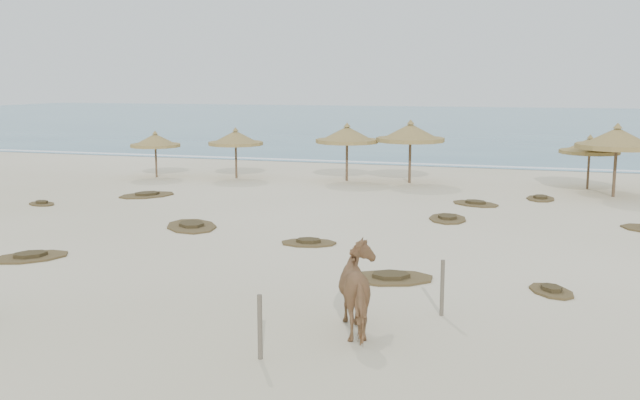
# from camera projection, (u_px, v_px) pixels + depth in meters

# --- Properties ---
(ground) EXTENTS (160.00, 160.00, 0.00)m
(ground) POSITION_uv_depth(u_px,v_px,m) (293.00, 277.00, 18.27)
(ground) COLOR beige
(ground) RESTS_ON ground
(ocean) EXTENTS (200.00, 100.00, 0.01)m
(ocean) POSITION_uv_depth(u_px,v_px,m) (488.00, 121.00, 89.06)
(ocean) COLOR #29607D
(ocean) RESTS_ON ground
(foam_line) EXTENTS (70.00, 0.60, 0.01)m
(foam_line) POSITION_uv_depth(u_px,v_px,m) (434.00, 165.00, 42.81)
(foam_line) COLOR white
(foam_line) RESTS_ON ground
(palapa_0) EXTENTS (2.77, 2.77, 2.44)m
(palapa_0) POSITION_uv_depth(u_px,v_px,m) (155.00, 141.00, 37.00)
(palapa_0) COLOR brown
(palapa_0) RESTS_ON ground
(palapa_1) EXTENTS (3.63, 3.63, 2.64)m
(palapa_1) POSITION_uv_depth(u_px,v_px,m) (236.00, 139.00, 36.57)
(palapa_1) COLOR brown
(palapa_1) RESTS_ON ground
(palapa_2) EXTENTS (3.25, 3.25, 2.94)m
(palapa_2) POSITION_uv_depth(u_px,v_px,m) (347.00, 136.00, 35.56)
(palapa_2) COLOR brown
(palapa_2) RESTS_ON ground
(palapa_3) EXTENTS (3.36, 3.36, 3.13)m
(palapa_3) POSITION_uv_depth(u_px,v_px,m) (410.00, 134.00, 34.80)
(palapa_3) COLOR brown
(palapa_3) RESTS_ON ground
(palapa_4) EXTENTS (3.18, 3.18, 2.56)m
(palapa_4) POSITION_uv_depth(u_px,v_px,m) (590.00, 147.00, 32.85)
(palapa_4) COLOR brown
(palapa_4) RESTS_ON ground
(palapa_5) EXTENTS (4.08, 4.08, 3.22)m
(palapa_5) POSITION_uv_depth(u_px,v_px,m) (617.00, 139.00, 30.57)
(palapa_5) COLOR brown
(palapa_5) RESTS_ON ground
(horse) EXTENTS (1.71, 2.25, 1.73)m
(horse) POSITION_uv_depth(u_px,v_px,m) (363.00, 290.00, 14.18)
(horse) COLOR #9A6946
(horse) RESTS_ON ground
(fence_post_near) EXTENTS (0.10, 0.10, 1.21)m
(fence_post_near) POSITION_uv_depth(u_px,v_px,m) (260.00, 327.00, 12.81)
(fence_post_near) COLOR brown
(fence_post_near) RESTS_ON ground
(fence_post_far) EXTENTS (0.09, 0.09, 1.23)m
(fence_post_far) POSITION_uv_depth(u_px,v_px,m) (442.00, 288.00, 15.19)
(fence_post_far) COLOR brown
(fence_post_far) RESTS_ON ground
(scrub_1) EXTENTS (2.88, 3.07, 0.16)m
(scrub_1) POSITION_uv_depth(u_px,v_px,m) (192.00, 226.00, 24.54)
(scrub_1) COLOR brown
(scrub_1) RESTS_ON ground
(scrub_2) EXTENTS (1.92, 1.44, 0.16)m
(scrub_2) POSITION_uv_depth(u_px,v_px,m) (309.00, 242.00, 22.01)
(scrub_2) COLOR brown
(scrub_2) RESTS_ON ground
(scrub_3) EXTENTS (1.65, 2.26, 0.16)m
(scrub_3) POSITION_uv_depth(u_px,v_px,m) (448.00, 218.00, 25.87)
(scrub_3) COLOR brown
(scrub_3) RESTS_ON ground
(scrub_6) EXTENTS (2.81, 2.99, 0.16)m
(scrub_6) POSITION_uv_depth(u_px,v_px,m) (147.00, 195.00, 31.21)
(scrub_6) COLOR brown
(scrub_6) RESTS_ON ground
(scrub_7) EXTENTS (2.41, 2.11, 0.16)m
(scrub_7) POSITION_uv_depth(u_px,v_px,m) (475.00, 203.00, 29.01)
(scrub_7) COLOR brown
(scrub_7) RESTS_ON ground
(scrub_8) EXTENTS (1.58, 1.34, 0.16)m
(scrub_8) POSITION_uv_depth(u_px,v_px,m) (42.00, 203.00, 29.01)
(scrub_8) COLOR brown
(scrub_8) RESTS_ON ground
(scrub_9) EXTENTS (2.56, 2.06, 0.16)m
(scrub_9) POSITION_uv_depth(u_px,v_px,m) (391.00, 277.00, 18.08)
(scrub_9) COLOR brown
(scrub_9) RESTS_ON ground
(scrub_10) EXTENTS (1.18, 1.80, 0.16)m
(scrub_10) POSITION_uv_depth(u_px,v_px,m) (541.00, 198.00, 30.29)
(scrub_10) COLOR brown
(scrub_10) RESTS_ON ground
(scrub_11) EXTENTS (2.47, 2.49, 0.16)m
(scrub_11) POSITION_uv_depth(u_px,v_px,m) (30.00, 256.00, 20.24)
(scrub_11) COLOR brown
(scrub_11) RESTS_ON ground
(scrub_12) EXTENTS (1.47, 1.63, 0.16)m
(scrub_12) POSITION_uv_depth(u_px,v_px,m) (551.00, 290.00, 16.95)
(scrub_12) COLOR brown
(scrub_12) RESTS_ON ground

